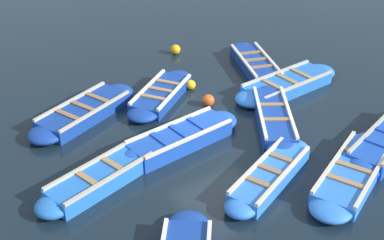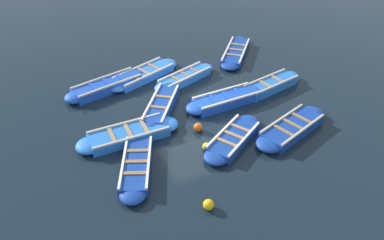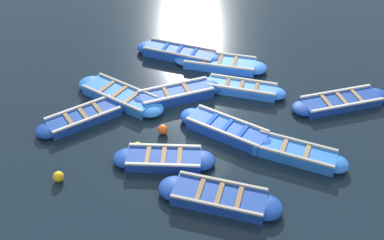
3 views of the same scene
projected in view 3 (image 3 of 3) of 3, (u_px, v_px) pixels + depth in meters
ground_plane at (193, 117)px, 16.06m from camera, size 120.00×120.00×0.00m
boat_centre at (120, 96)px, 16.75m from camera, size 3.90×1.21×0.42m
boat_inner_gap at (227, 130)px, 15.20m from camera, size 3.68×1.17×0.47m
boat_end_of_row at (295, 153)px, 14.35m from camera, size 3.47×1.60×0.44m
boat_stern_in at (220, 63)px, 18.51m from camera, size 3.91×2.42×0.39m
boat_broadside at (180, 54)px, 19.04m from camera, size 3.97×1.92×0.46m
boat_near_quay at (242, 88)px, 17.13m from camera, size 3.39×1.91×0.40m
boat_drifting at (341, 102)px, 16.52m from camera, size 3.05×3.58×0.36m
boat_outer_right at (84, 117)px, 15.80m from camera, size 1.95×3.51×0.38m
boat_alongside at (164, 159)px, 14.18m from camera, size 3.18×2.56×0.38m
boat_bow_out at (176, 95)px, 16.77m from camera, size 2.60×3.41×0.46m
boat_far_corner at (219, 197)px, 12.93m from camera, size 3.76×2.22×0.42m
buoy_orange_near at (58, 177)px, 13.59m from camera, size 0.33×0.33×0.33m
buoy_yellow_far at (138, 146)px, 14.65m from camera, size 0.30×0.30×0.30m
buoy_white_drifting at (163, 130)px, 15.26m from camera, size 0.35×0.35×0.35m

